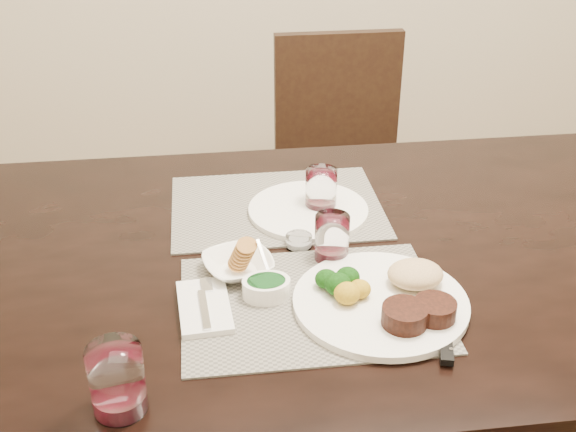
{
  "coord_description": "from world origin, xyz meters",
  "views": [
    {
      "loc": [
        -0.45,
        -1.2,
        1.52
      ],
      "look_at": [
        -0.3,
        0.03,
        0.82
      ],
      "focal_mm": 45.0,
      "sensor_mm": 36.0,
      "label": 1
    }
  ],
  "objects": [
    {
      "name": "dining_table",
      "position": [
        0.0,
        0.0,
        0.67
      ],
      "size": [
        2.0,
        1.0,
        0.75
      ],
      "color": "black",
      "rests_on": "ground"
    },
    {
      "name": "chair_far",
      "position": [
        0.0,
        0.93,
        0.5
      ],
      "size": [
        0.42,
        0.42,
        0.9
      ],
      "color": "black",
      "rests_on": "ground"
    },
    {
      "name": "placemat_near",
      "position": [
        -0.28,
        -0.17,
        0.75
      ],
      "size": [
        0.46,
        0.34,
        0.0
      ],
      "primitive_type": "cube",
      "color": "slate",
      "rests_on": "dining_table"
    },
    {
      "name": "placemat_far",
      "position": [
        -0.3,
        0.19,
        0.75
      ],
      "size": [
        0.46,
        0.34,
        0.0
      ],
      "primitive_type": "cube",
      "color": "slate",
      "rests_on": "dining_table"
    },
    {
      "name": "dinner_plate",
      "position": [
        -0.14,
        -0.2,
        0.77
      ],
      "size": [
        0.31,
        0.31,
        0.06
      ],
      "rotation": [
        0.0,
        0.0,
        -0.08
      ],
      "color": "white",
      "rests_on": "placemat_near"
    },
    {
      "name": "napkin_fork",
      "position": [
        -0.47,
        -0.17,
        0.76
      ],
      "size": [
        0.1,
        0.16,
        0.02
      ],
      "rotation": [
        0.0,
        0.0,
        0.07
      ],
      "color": "white",
      "rests_on": "placemat_near"
    },
    {
      "name": "steak_knife",
      "position": [
        -0.08,
        -0.29,
        0.76
      ],
      "size": [
        0.06,
        0.25,
        0.01
      ],
      "rotation": [
        0.0,
        0.0,
        -0.26
      ],
      "color": "silver",
      "rests_on": "placemat_near"
    },
    {
      "name": "cracker_bowl",
      "position": [
        -0.4,
        -0.06,
        0.77
      ],
      "size": [
        0.16,
        0.16,
        0.06
      ],
      "rotation": [
        0.0,
        0.0,
        0.29
      ],
      "color": "white",
      "rests_on": "placemat_near"
    },
    {
      "name": "sauce_ramekin",
      "position": [
        -0.36,
        -0.14,
        0.77
      ],
      "size": [
        0.09,
        0.13,
        0.07
      ],
      "rotation": [
        0.0,
        0.0,
        0.27
      ],
      "color": "white",
      "rests_on": "placemat_near"
    },
    {
      "name": "wine_glass_near",
      "position": [
        -0.22,
        -0.03,
        0.79
      ],
      "size": [
        0.07,
        0.07,
        0.09
      ],
      "rotation": [
        0.0,
        0.0,
        -0.28
      ],
      "color": "white",
      "rests_on": "placemat_near"
    },
    {
      "name": "far_plate",
      "position": [
        -0.24,
        0.15,
        0.76
      ],
      "size": [
        0.26,
        0.26,
        0.01
      ],
      "primitive_type": "cylinder",
      "color": "white",
      "rests_on": "placemat_far"
    },
    {
      "name": "wine_glass_far",
      "position": [
        -0.21,
        0.16,
        0.8
      ],
      "size": [
        0.07,
        0.07,
        0.09
      ],
      "rotation": [
        0.0,
        0.0,
        0.19
      ],
      "color": "white",
      "rests_on": "placemat_far"
    },
    {
      "name": "wine_glass_side",
      "position": [
        -0.6,
        -0.39,
        0.8
      ],
      "size": [
        0.08,
        0.08,
        0.11
      ],
      "rotation": [
        0.0,
        0.0,
        0.23
      ],
      "color": "white",
      "rests_on": "dining_table"
    },
    {
      "name": "salt_cellar",
      "position": [
        -0.27,
        0.02,
        0.76
      ],
      "size": [
        0.05,
        0.05,
        0.02
      ],
      "rotation": [
        0.0,
        0.0,
        -0.05
      ],
      "color": "white",
      "rests_on": "dining_table"
    }
  ]
}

